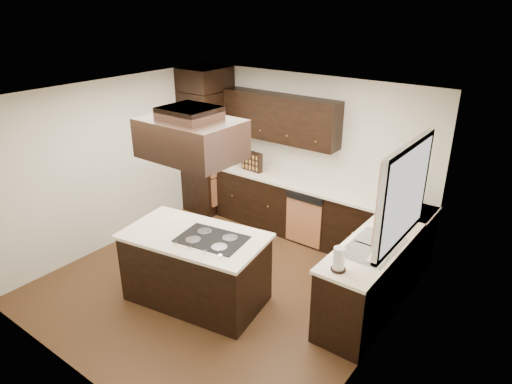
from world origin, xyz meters
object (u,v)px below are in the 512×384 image
range_hood (191,139)px  spice_rack (252,161)px  oven_column (208,151)px  island (196,269)px

range_hood → spice_rack: (-0.91, 2.26, -1.08)m
spice_rack → oven_column: bearing=-174.4°
island → range_hood: (0.14, -0.09, 1.72)m
range_hood → spice_rack: 2.67m
range_hood → spice_rack: size_ratio=2.73×
oven_column → island: 2.84m
oven_column → spice_rack: oven_column is taller
oven_column → range_hood: (1.88, -2.25, 1.10)m
oven_column → spice_rack: (0.96, 0.01, 0.02)m
oven_column → island: bearing=-51.2°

